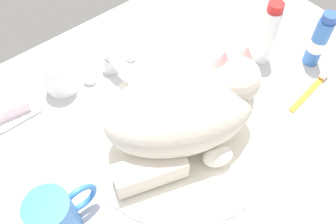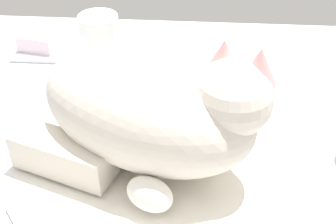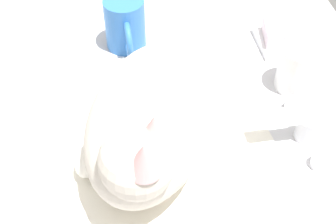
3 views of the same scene
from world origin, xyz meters
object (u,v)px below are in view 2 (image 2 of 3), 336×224
at_px(faucet, 162,56).
at_px(rinse_cup, 100,37).
at_px(cat, 153,109).
at_px(soap_bar, 38,41).

height_order(faucet, rinse_cup, rinse_cup).
xyz_separation_m(cat, soap_bar, (-0.23, 0.27, -0.06)).
bearing_deg(soap_bar, faucet, -9.59).
height_order(faucet, cat, cat).
distance_m(faucet, cat, 0.24).
bearing_deg(rinse_cup, faucet, -17.08).
bearing_deg(rinse_cup, soap_bar, 178.19).
bearing_deg(faucet, cat, -87.71).
height_order(faucet, soap_bar, faucet).
bearing_deg(faucet, rinse_cup, 162.92).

